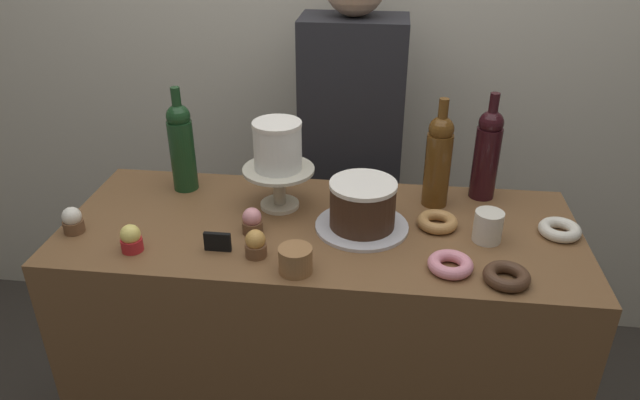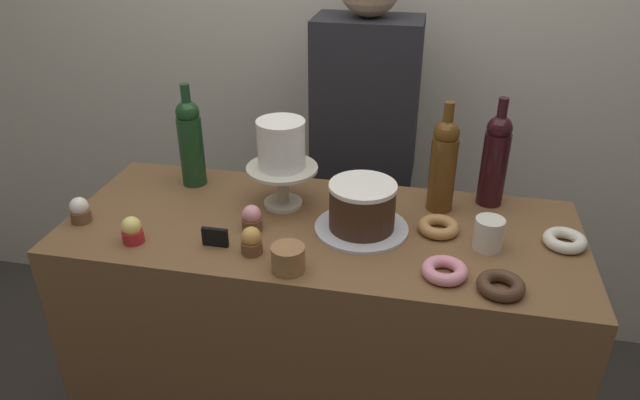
{
  "view_description": "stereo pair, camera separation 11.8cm",
  "coord_description": "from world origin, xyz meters",
  "px_view_note": "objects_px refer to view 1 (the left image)",
  "views": [
    {
      "loc": [
        0.17,
        -1.4,
        1.78
      ],
      "look_at": [
        0.0,
        0.0,
        1.02
      ],
      "focal_mm": 32.92,
      "sensor_mm": 36.0,
      "label": 1
    },
    {
      "loc": [
        0.28,
        -1.38,
        1.78
      ],
      "look_at": [
        0.0,
        0.0,
        1.02
      ],
      "focal_mm": 32.92,
      "sensor_mm": 36.0,
      "label": 2
    }
  ],
  "objects_px": {
    "barista_figure": "(350,172)",
    "cupcake_vanilla": "(73,221)",
    "wine_bottle_amber": "(438,159)",
    "coffee_cup_ceramic": "(488,226)",
    "cake_stand_pedestal": "(279,181)",
    "wine_bottle_green": "(182,145)",
    "cupcake_strawberry": "(252,221)",
    "price_sign_chalkboard": "(218,242)",
    "cupcake_lemon": "(131,239)",
    "donut_maple": "(437,222)",
    "cupcake_caramel": "(256,244)",
    "wine_bottle_dark_red": "(487,153)",
    "donut_sugar": "(560,230)",
    "donut_chocolate": "(507,276)",
    "cookie_stack": "(295,260)",
    "white_layer_cake": "(278,145)",
    "chocolate_round_cake": "(363,203)",
    "donut_pink": "(450,264)"
  },
  "relations": [
    {
      "from": "barista_figure",
      "to": "cupcake_vanilla",
      "type": "bearing_deg",
      "value": -136.05
    },
    {
      "from": "wine_bottle_amber",
      "to": "cupcake_vanilla",
      "type": "height_order",
      "value": "wine_bottle_amber"
    },
    {
      "from": "cupcake_vanilla",
      "to": "coffee_cup_ceramic",
      "type": "height_order",
      "value": "coffee_cup_ceramic"
    },
    {
      "from": "coffee_cup_ceramic",
      "to": "barista_figure",
      "type": "relative_size",
      "value": 0.05
    },
    {
      "from": "cake_stand_pedestal",
      "to": "barista_figure",
      "type": "bearing_deg",
      "value": 69.57
    },
    {
      "from": "wine_bottle_green",
      "to": "cake_stand_pedestal",
      "type": "bearing_deg",
      "value": -15.02
    },
    {
      "from": "cupcake_strawberry",
      "to": "price_sign_chalkboard",
      "type": "distance_m",
      "value": 0.12
    },
    {
      "from": "cupcake_lemon",
      "to": "donut_maple",
      "type": "height_order",
      "value": "cupcake_lemon"
    },
    {
      "from": "price_sign_chalkboard",
      "to": "barista_figure",
      "type": "relative_size",
      "value": 0.04
    },
    {
      "from": "cupcake_caramel",
      "to": "coffee_cup_ceramic",
      "type": "distance_m",
      "value": 0.61
    },
    {
      "from": "wine_bottle_dark_red",
      "to": "donut_sugar",
      "type": "relative_size",
      "value": 2.91
    },
    {
      "from": "cupcake_caramel",
      "to": "cupcake_vanilla",
      "type": "height_order",
      "value": "same"
    },
    {
      "from": "donut_chocolate",
      "to": "cookie_stack",
      "type": "xyz_separation_m",
      "value": [
        -0.51,
        -0.02,
        0.02
      ]
    },
    {
      "from": "white_layer_cake",
      "to": "wine_bottle_green",
      "type": "xyz_separation_m",
      "value": [
        -0.31,
        0.08,
        -0.05
      ]
    },
    {
      "from": "cupcake_caramel",
      "to": "donut_chocolate",
      "type": "xyz_separation_m",
      "value": [
        0.62,
        -0.04,
        -0.02
      ]
    },
    {
      "from": "white_layer_cake",
      "to": "coffee_cup_ceramic",
      "type": "height_order",
      "value": "white_layer_cake"
    },
    {
      "from": "cupcake_vanilla",
      "to": "barista_figure",
      "type": "distance_m",
      "value": 0.99
    },
    {
      "from": "cupcake_vanilla",
      "to": "cookie_stack",
      "type": "relative_size",
      "value": 0.88
    },
    {
      "from": "white_layer_cake",
      "to": "donut_chocolate",
      "type": "height_order",
      "value": "white_layer_cake"
    },
    {
      "from": "cookie_stack",
      "to": "cupcake_vanilla",
      "type": "bearing_deg",
      "value": 169.9
    },
    {
      "from": "wine_bottle_green",
      "to": "donut_chocolate",
      "type": "bearing_deg",
      "value": -23.02
    },
    {
      "from": "price_sign_chalkboard",
      "to": "cake_stand_pedestal",
      "type": "bearing_deg",
      "value": 65.36
    },
    {
      "from": "chocolate_round_cake",
      "to": "coffee_cup_ceramic",
      "type": "relative_size",
      "value": 2.15
    },
    {
      "from": "wine_bottle_dark_red",
      "to": "donut_pink",
      "type": "height_order",
      "value": "wine_bottle_dark_red"
    },
    {
      "from": "cookie_stack",
      "to": "coffee_cup_ceramic",
      "type": "height_order",
      "value": "coffee_cup_ceramic"
    },
    {
      "from": "cupcake_lemon",
      "to": "donut_sugar",
      "type": "relative_size",
      "value": 0.66
    },
    {
      "from": "cake_stand_pedestal",
      "to": "donut_pink",
      "type": "relative_size",
      "value": 1.85
    },
    {
      "from": "cupcake_strawberry",
      "to": "cookie_stack",
      "type": "relative_size",
      "value": 0.88
    },
    {
      "from": "donut_chocolate",
      "to": "price_sign_chalkboard",
      "type": "xyz_separation_m",
      "value": [
        -0.72,
        0.05,
        0.01
      ]
    },
    {
      "from": "coffee_cup_ceramic",
      "to": "donut_maple",
      "type": "bearing_deg",
      "value": 156.78
    },
    {
      "from": "wine_bottle_green",
      "to": "cupcake_caramel",
      "type": "relative_size",
      "value": 4.38
    },
    {
      "from": "cake_stand_pedestal",
      "to": "donut_sugar",
      "type": "xyz_separation_m",
      "value": [
        0.78,
        -0.07,
        -0.07
      ]
    },
    {
      "from": "wine_bottle_green",
      "to": "coffee_cup_ceramic",
      "type": "height_order",
      "value": "wine_bottle_green"
    },
    {
      "from": "cupcake_vanilla",
      "to": "donut_chocolate",
      "type": "xyz_separation_m",
      "value": [
        1.14,
        -0.1,
        -0.02
      ]
    },
    {
      "from": "donut_chocolate",
      "to": "barista_figure",
      "type": "xyz_separation_m",
      "value": [
        -0.43,
        0.78,
        -0.12
      ]
    },
    {
      "from": "price_sign_chalkboard",
      "to": "barista_figure",
      "type": "bearing_deg",
      "value": 68.07
    },
    {
      "from": "chocolate_round_cake",
      "to": "cookie_stack",
      "type": "bearing_deg",
      "value": -123.1
    },
    {
      "from": "cake_stand_pedestal",
      "to": "barista_figure",
      "type": "relative_size",
      "value": 0.13
    },
    {
      "from": "wine_bottle_green",
      "to": "donut_chocolate",
      "type": "height_order",
      "value": "wine_bottle_green"
    },
    {
      "from": "donut_pink",
      "to": "coffee_cup_ceramic",
      "type": "bearing_deg",
      "value": 54.92
    },
    {
      "from": "wine_bottle_dark_red",
      "to": "donut_chocolate",
      "type": "bearing_deg",
      "value": -89.2
    },
    {
      "from": "wine_bottle_dark_red",
      "to": "wine_bottle_green",
      "type": "xyz_separation_m",
      "value": [
        -0.91,
        -0.05,
        0.0
      ]
    },
    {
      "from": "cupcake_caramel",
      "to": "price_sign_chalkboard",
      "type": "height_order",
      "value": "cupcake_caramel"
    },
    {
      "from": "chocolate_round_cake",
      "to": "cookie_stack",
      "type": "relative_size",
      "value": 2.18
    },
    {
      "from": "wine_bottle_dark_red",
      "to": "donut_chocolate",
      "type": "xyz_separation_m",
      "value": [
        0.01,
        -0.44,
        -0.13
      ]
    },
    {
      "from": "wine_bottle_dark_red",
      "to": "white_layer_cake",
      "type": "bearing_deg",
      "value": -167.06
    },
    {
      "from": "donut_chocolate",
      "to": "white_layer_cake",
      "type": "bearing_deg",
      "value": 153.17
    },
    {
      "from": "white_layer_cake",
      "to": "donut_maple",
      "type": "xyz_separation_m",
      "value": [
        0.46,
        -0.07,
        -0.18
      ]
    },
    {
      "from": "coffee_cup_ceramic",
      "to": "chocolate_round_cake",
      "type": "bearing_deg",
      "value": 175.24
    },
    {
      "from": "donut_chocolate",
      "to": "donut_pink",
      "type": "bearing_deg",
      "value": 165.21
    }
  ]
}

